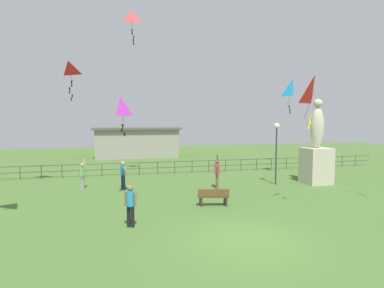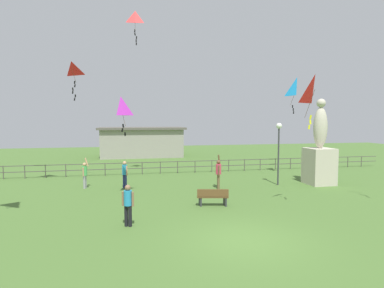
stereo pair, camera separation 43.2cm
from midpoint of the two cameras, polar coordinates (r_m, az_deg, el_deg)
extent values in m
plane|color=#476B2D|center=(11.36, 9.14, -17.04)|extent=(80.00, 80.00, 0.00)
cube|color=beige|center=(21.84, 21.28, -3.73)|extent=(1.60, 1.60, 2.34)
ellipsoid|color=beige|center=(21.64, 21.47, 2.81)|extent=(0.90, 0.76, 2.64)
sphere|color=beige|center=(21.66, 21.58, 6.96)|extent=(0.56, 0.56, 0.56)
cylinder|color=#38383D|center=(20.57, 14.60, -2.23)|extent=(0.10, 0.10, 3.64)
sphere|color=white|center=(20.45, 14.71, 3.26)|extent=(0.36, 0.36, 0.36)
cube|color=brown|center=(15.28, 3.09, -9.60)|extent=(1.55, 0.71, 0.06)
cube|color=brown|center=(15.05, 3.14, -8.95)|extent=(1.48, 0.37, 0.36)
cube|color=#333338|center=(15.30, 0.81, -10.44)|extent=(0.08, 0.36, 0.45)
cube|color=#333338|center=(15.39, 5.35, -10.37)|extent=(0.08, 0.36, 0.45)
cylinder|color=black|center=(12.59, -11.84, -12.91)|extent=(0.14, 0.14, 0.83)
cylinder|color=black|center=(12.65, -12.54, -12.83)|extent=(0.14, 0.14, 0.83)
cylinder|color=#268CBF|center=(12.43, -12.25, -9.74)|extent=(0.31, 0.31, 0.59)
sphere|color=#8C6647|center=(12.34, -12.28, -7.90)|extent=(0.22, 0.22, 0.22)
cylinder|color=#8C6647|center=(12.36, -11.36, -9.97)|extent=(0.09, 0.09, 0.56)
cylinder|color=#8C6647|center=(12.52, -13.11, -9.82)|extent=(0.09, 0.09, 0.56)
cylinder|color=brown|center=(19.10, 3.94, -6.79)|extent=(0.15, 0.15, 0.88)
cylinder|color=brown|center=(18.94, 4.00, -6.89)|extent=(0.15, 0.15, 0.88)
cylinder|color=#D83F59|center=(18.89, 3.99, -4.60)|extent=(0.32, 0.32, 0.62)
sphere|color=brown|center=(18.83, 3.99, -3.31)|extent=(0.24, 0.24, 0.24)
cylinder|color=brown|center=(19.03, 4.08, -2.85)|extent=(0.18, 0.13, 0.60)
cylinder|color=brown|center=(18.68, 4.06, -4.82)|extent=(0.10, 0.10, 0.59)
cylinder|color=#99999E|center=(20.10, -19.94, -6.60)|extent=(0.14, 0.14, 0.80)
cylinder|color=#99999E|center=(19.96, -20.12, -6.68)|extent=(0.14, 0.14, 0.80)
cylinder|color=#4CB259|center=(19.92, -20.08, -4.72)|extent=(0.29, 0.29, 0.56)
sphere|color=tan|center=(19.86, -20.11, -3.61)|extent=(0.21, 0.21, 0.21)
cylinder|color=tan|center=(20.01, -19.76, -3.22)|extent=(0.26, 0.15, 0.54)
cylinder|color=tan|center=(19.75, -20.30, -4.90)|extent=(0.09, 0.09, 0.54)
cylinder|color=navy|center=(19.35, -12.99, -6.81)|extent=(0.14, 0.14, 0.84)
cylinder|color=navy|center=(19.48, -13.30, -6.74)|extent=(0.14, 0.14, 0.84)
cylinder|color=#268CBF|center=(19.29, -13.18, -4.67)|extent=(0.31, 0.31, 0.60)
sphere|color=tan|center=(19.23, -13.20, -3.46)|extent=(0.23, 0.23, 0.23)
cylinder|color=tan|center=(19.14, -12.80, -4.85)|extent=(0.09, 0.09, 0.57)
cylinder|color=tan|center=(19.46, -13.56, -4.71)|extent=(0.09, 0.09, 0.57)
pyramid|color=red|center=(21.99, -22.32, 12.78)|extent=(1.14, 0.97, 0.87)
cylinder|color=#4C381E|center=(22.07, -21.92, 11.63)|extent=(0.25, 0.34, 0.87)
cube|color=black|center=(22.04, -21.78, 10.53)|extent=(0.11, 0.03, 0.21)
cube|color=black|center=(22.01, -21.75, 9.96)|extent=(0.11, 0.03, 0.21)
cube|color=black|center=(21.95, -22.08, 9.39)|extent=(0.10, 0.04, 0.20)
cube|color=black|center=(21.93, -22.10, 8.82)|extent=(0.11, 0.03, 0.21)
cube|color=black|center=(21.96, -21.67, 8.25)|extent=(0.09, 0.04, 0.20)
cube|color=black|center=(21.93, -21.79, 7.67)|extent=(0.10, 0.05, 0.20)
pyramid|color=red|center=(23.85, -11.43, 21.76)|extent=(0.94, 0.50, 0.94)
cylinder|color=#4C381E|center=(23.52, -11.44, 20.83)|extent=(0.05, 0.41, 0.94)
cube|color=black|center=(23.38, -11.51, 19.77)|extent=(0.10, 0.02, 0.20)
cube|color=black|center=(23.33, -11.47, 19.24)|extent=(0.11, 0.05, 0.21)
cube|color=black|center=(23.33, -11.20, 18.69)|extent=(0.09, 0.04, 0.20)
cube|color=black|center=(23.26, -11.26, 18.17)|extent=(0.08, 0.02, 0.20)
cube|color=black|center=(23.21, -11.23, 17.64)|extent=(0.09, 0.03, 0.20)
pyramid|color=#198CD1|center=(24.37, 17.62, 9.79)|extent=(0.87, 0.99, 1.38)
cylinder|color=#4C381E|center=(24.08, 17.04, 8.22)|extent=(0.65, 0.20, 1.38)
cube|color=black|center=(23.98, 16.90, 6.60)|extent=(0.09, 0.04, 0.20)
cube|color=black|center=(24.05, 17.02, 6.07)|extent=(0.09, 0.04, 0.20)
cube|color=black|center=(24.08, 17.07, 5.54)|extent=(0.09, 0.03, 0.20)
pyramid|color=red|center=(15.03, 20.85, 9.32)|extent=(0.87, 0.75, 1.26)
cylinder|color=#4C381E|center=(15.12, 20.00, 6.92)|extent=(0.22, 0.46, 1.26)
cube|color=yellow|center=(15.19, 20.13, 4.62)|extent=(0.11, 0.03, 0.21)
cube|color=yellow|center=(15.18, 20.10, 3.79)|extent=(0.09, 0.04, 0.20)
cube|color=yellow|center=(15.11, 19.91, 2.96)|extent=(0.11, 0.02, 0.21)
pyramid|color=#B22DB2|center=(16.80, -13.78, 6.65)|extent=(0.85, 0.76, 1.01)
cylinder|color=#4C381E|center=(16.59, -13.37, 4.97)|extent=(0.25, 0.42, 1.01)
cube|color=black|center=(16.59, -13.36, 3.26)|extent=(0.11, 0.02, 0.21)
cube|color=black|center=(16.57, -13.50, 2.50)|extent=(0.11, 0.02, 0.21)
cube|color=black|center=(16.65, -13.02, 1.75)|extent=(0.09, 0.02, 0.20)
cylinder|color=#4C4742|center=(25.04, -29.47, -4.60)|extent=(0.06, 0.06, 0.95)
cylinder|color=#4C4742|center=(24.69, -26.40, -4.61)|extent=(0.06, 0.06, 0.95)
cylinder|color=#4C4742|center=(24.42, -23.24, -4.61)|extent=(0.06, 0.06, 0.95)
cylinder|color=#4C4742|center=(24.22, -20.08, -4.59)|extent=(0.06, 0.06, 0.95)
cylinder|color=#4C4742|center=(24.09, -16.72, -4.55)|extent=(0.06, 0.06, 0.95)
cylinder|color=#4C4742|center=(24.04, -13.42, -4.50)|extent=(0.06, 0.06, 0.95)
cylinder|color=#4C4742|center=(24.08, -10.17, -4.44)|extent=(0.06, 0.06, 0.95)
cylinder|color=#4C4742|center=(24.19, -6.87, -4.36)|extent=(0.06, 0.06, 0.95)
cylinder|color=#4C4742|center=(24.37, -3.70, -4.27)|extent=(0.06, 0.06, 0.95)
cylinder|color=#4C4742|center=(24.64, -0.48, -4.17)|extent=(0.06, 0.06, 0.95)
cylinder|color=#4C4742|center=(24.98, 2.61, -4.05)|extent=(0.06, 0.06, 0.95)
cylinder|color=#4C4742|center=(25.40, 5.69, -3.93)|extent=(0.06, 0.06, 0.95)
cylinder|color=#4C4742|center=(25.87, 8.54, -3.81)|extent=(0.06, 0.06, 0.95)
cylinder|color=#4C4742|center=(26.41, 11.32, -3.68)|extent=(0.06, 0.06, 0.95)
cylinder|color=#4C4742|center=(27.01, 13.96, -3.54)|extent=(0.06, 0.06, 0.95)
cylinder|color=#4C4742|center=(27.66, 16.51, -3.41)|extent=(0.06, 0.06, 0.95)
cylinder|color=#4C4742|center=(28.36, 18.91, -3.28)|extent=(0.06, 0.06, 0.95)
cylinder|color=#4C4742|center=(29.13, 21.24, -3.14)|extent=(0.06, 0.06, 0.95)
cylinder|color=#4C4742|center=(29.92, 23.40, -3.01)|extent=(0.06, 0.06, 0.95)
cylinder|color=#4C4742|center=(30.78, 25.49, -2.88)|extent=(0.06, 0.06, 0.95)
cylinder|color=#4C4742|center=(31.66, 27.44, -2.76)|extent=(0.06, 0.06, 0.95)
cube|color=#4C4742|center=(24.33, -3.53, -3.25)|extent=(36.00, 0.05, 0.05)
cube|color=#4C4742|center=(24.39, -3.53, -4.27)|extent=(36.00, 0.05, 0.05)
cube|color=gray|center=(35.90, -10.42, 0.18)|extent=(8.95, 4.37, 3.10)
cube|color=#59544C|center=(35.82, -10.46, 2.84)|extent=(9.55, 4.97, 0.24)
camera|label=1|loc=(0.22, -90.78, -0.06)|focal=29.06mm
camera|label=2|loc=(0.22, 89.22, 0.06)|focal=29.06mm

